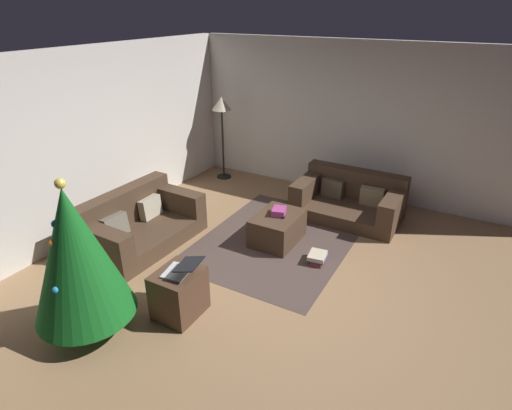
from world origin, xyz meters
TOP-DOWN VIEW (x-y plane):
  - ground_plane at (0.00, 0.00)m, footprint 6.40×6.40m
  - rear_partition at (0.00, 3.14)m, footprint 6.40×0.12m
  - corner_partition at (3.14, 0.00)m, footprint 0.12×6.40m
  - couch_left at (-0.05, 2.25)m, footprint 1.70×1.02m
  - couch_right at (2.25, -0.10)m, footprint 1.01×1.64m
  - ottoman at (0.94, 0.53)m, footprint 0.78×0.58m
  - gift_box at (0.97, 0.53)m, footprint 0.27×0.23m
  - tv_remote at (0.90, 0.49)m, footprint 0.07×0.17m
  - christmas_tree at (-1.63, 1.44)m, footprint 1.00×1.00m
  - side_table at (-0.98, 0.76)m, footprint 0.52×0.44m
  - laptop at (-0.97, 0.71)m, footprint 0.37×0.44m
  - book_stack at (0.71, -0.19)m, footprint 0.30×0.25m
  - corner_lamp at (2.63, 2.56)m, footprint 0.36×0.36m
  - area_rug at (0.94, 0.53)m, footprint 2.60×2.00m

SIDE VIEW (x-z plane):
  - ground_plane at x=0.00m, z-range 0.00..0.00m
  - area_rug at x=0.94m, z-range 0.00..0.01m
  - book_stack at x=0.71m, z-range 0.00..0.13m
  - ottoman at x=0.94m, z-range 0.00..0.41m
  - couch_right at x=2.25m, z-range -0.08..0.61m
  - side_table at x=-0.98m, z-range 0.00..0.54m
  - couch_left at x=-0.05m, z-range -0.09..0.65m
  - tv_remote at x=0.90m, z-range 0.41..0.43m
  - gift_box at x=0.97m, z-range 0.41..0.51m
  - laptop at x=-0.97m, z-range 0.51..0.68m
  - christmas_tree at x=-1.63m, z-range 0.06..1.77m
  - rear_partition at x=0.00m, z-range 0.00..2.60m
  - corner_partition at x=3.14m, z-range 0.00..2.60m
  - corner_lamp at x=2.63m, z-range 0.55..2.12m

